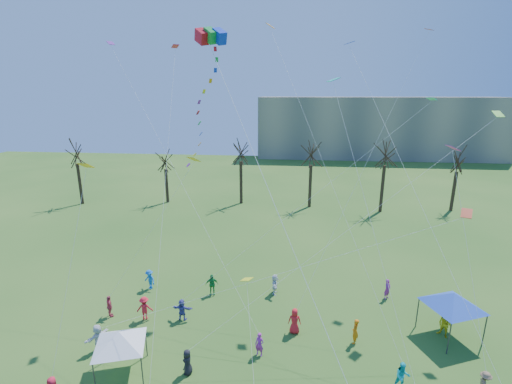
# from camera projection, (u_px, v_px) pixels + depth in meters

# --- Properties ---
(distant_building) EXTENTS (60.00, 14.00, 15.00)m
(distant_building) POSITION_uv_depth(u_px,v_px,m) (377.00, 127.00, 90.78)
(distant_building) COLOR gray
(distant_building) RESTS_ON ground
(bare_tree_row) EXTENTS (70.96, 9.00, 10.17)m
(bare_tree_row) POSITION_uv_depth(u_px,v_px,m) (312.00, 162.00, 49.20)
(bare_tree_row) COLOR black
(bare_tree_row) RESTS_ON ground
(big_box_kite) EXTENTS (5.10, 5.49, 20.47)m
(big_box_kite) POSITION_uv_depth(u_px,v_px,m) (207.00, 110.00, 18.67)
(big_box_kite) COLOR red
(big_box_kite) RESTS_ON ground
(canopy_tent_white) EXTENTS (3.64, 3.64, 2.87)m
(canopy_tent_white) POSITION_uv_depth(u_px,v_px,m) (120.00, 338.00, 20.30)
(canopy_tent_white) COLOR #3F3F44
(canopy_tent_white) RESTS_ON ground
(canopy_tent_blue) EXTENTS (4.04, 4.04, 3.27)m
(canopy_tent_blue) POSITION_uv_depth(u_px,v_px,m) (453.00, 300.00, 23.49)
(canopy_tent_blue) COLOR #3F3F44
(canopy_tent_blue) RESTS_ON ground
(festival_crowd) EXTENTS (24.60, 14.32, 1.84)m
(festival_crowd) POSITION_uv_depth(u_px,v_px,m) (253.00, 333.00, 23.22)
(festival_crowd) COLOR red
(festival_crowd) RESTS_ON ground
(small_kites_aloft) EXTENTS (29.32, 18.49, 29.48)m
(small_kites_aloft) POSITION_uv_depth(u_px,v_px,m) (310.00, 128.00, 23.64)
(small_kites_aloft) COLOR #FBB00D
(small_kites_aloft) RESTS_ON ground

